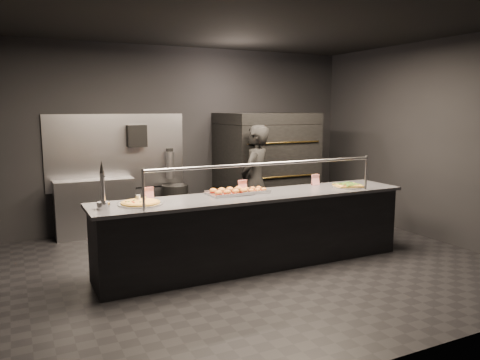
{
  "coord_description": "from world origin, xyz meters",
  "views": [
    {
      "loc": [
        -2.71,
        -5.09,
        1.99
      ],
      "look_at": [
        -0.12,
        0.2,
        1.08
      ],
      "focal_mm": 35.0,
      "sensor_mm": 36.0,
      "label": 1
    }
  ],
  "objects_px": {
    "round_pizza": "(140,203)",
    "beer_tap": "(103,195)",
    "prep_shelf": "(95,208)",
    "slider_tray_b": "(252,191)",
    "pizza_oven": "(265,168)",
    "towel_dispenser": "(137,136)",
    "trash_bin": "(175,207)",
    "fire_extinguisher": "(170,164)",
    "slider_tray_a": "(229,192)",
    "worker": "(255,183)",
    "square_pizza": "(348,186)",
    "service_counter": "(256,230)"
  },
  "relations": [
    {
      "from": "slider_tray_b",
      "to": "service_counter",
      "type": "bearing_deg",
      "value": -98.82
    },
    {
      "from": "towel_dispenser",
      "to": "slider_tray_b",
      "type": "relative_size",
      "value": 0.76
    },
    {
      "from": "round_pizza",
      "to": "beer_tap",
      "type": "bearing_deg",
      "value": -170.05
    },
    {
      "from": "prep_shelf",
      "to": "slider_tray_b",
      "type": "distance_m",
      "value": 2.75
    },
    {
      "from": "worker",
      "to": "square_pizza",
      "type": "bearing_deg",
      "value": 84.32
    },
    {
      "from": "round_pizza",
      "to": "trash_bin",
      "type": "relative_size",
      "value": 0.68
    },
    {
      "from": "prep_shelf",
      "to": "towel_dispenser",
      "type": "xyz_separation_m",
      "value": [
        0.7,
        0.07,
        1.1
      ]
    },
    {
      "from": "service_counter",
      "to": "beer_tap",
      "type": "height_order",
      "value": "beer_tap"
    },
    {
      "from": "pizza_oven",
      "to": "slider_tray_a",
      "type": "height_order",
      "value": "pizza_oven"
    },
    {
      "from": "prep_shelf",
      "to": "worker",
      "type": "xyz_separation_m",
      "value": [
        2.18,
        -1.21,
        0.42
      ]
    },
    {
      "from": "square_pizza",
      "to": "trash_bin",
      "type": "relative_size",
      "value": 0.57
    },
    {
      "from": "round_pizza",
      "to": "square_pizza",
      "type": "distance_m",
      "value": 2.85
    },
    {
      "from": "pizza_oven",
      "to": "trash_bin",
      "type": "bearing_deg",
      "value": 168.64
    },
    {
      "from": "towel_dispenser",
      "to": "pizza_oven",
      "type": "bearing_deg",
      "value": -13.14
    },
    {
      "from": "beer_tap",
      "to": "worker",
      "type": "bearing_deg",
      "value": 24.96
    },
    {
      "from": "pizza_oven",
      "to": "prep_shelf",
      "type": "distance_m",
      "value": 2.88
    },
    {
      "from": "trash_bin",
      "to": "prep_shelf",
      "type": "bearing_deg",
      "value": 174.96
    },
    {
      "from": "slider_tray_a",
      "to": "square_pizza",
      "type": "bearing_deg",
      "value": -6.98
    },
    {
      "from": "fire_extinguisher",
      "to": "round_pizza",
      "type": "height_order",
      "value": "fire_extinguisher"
    },
    {
      "from": "beer_tap",
      "to": "square_pizza",
      "type": "bearing_deg",
      "value": -0.51
    },
    {
      "from": "round_pizza",
      "to": "fire_extinguisher",
      "type": "bearing_deg",
      "value": 64.97
    },
    {
      "from": "beer_tap",
      "to": "square_pizza",
      "type": "height_order",
      "value": "beer_tap"
    },
    {
      "from": "slider_tray_b",
      "to": "worker",
      "type": "xyz_separation_m",
      "value": [
        0.56,
        0.96,
        -0.07
      ]
    },
    {
      "from": "beer_tap",
      "to": "prep_shelf",
      "type": "bearing_deg",
      "value": 83.44
    },
    {
      "from": "pizza_oven",
      "to": "fire_extinguisher",
      "type": "relative_size",
      "value": 3.78
    },
    {
      "from": "towel_dispenser",
      "to": "trash_bin",
      "type": "height_order",
      "value": "towel_dispenser"
    },
    {
      "from": "pizza_oven",
      "to": "trash_bin",
      "type": "height_order",
      "value": "pizza_oven"
    },
    {
      "from": "slider_tray_a",
      "to": "square_pizza",
      "type": "height_order",
      "value": "slider_tray_a"
    },
    {
      "from": "towel_dispenser",
      "to": "trash_bin",
      "type": "xyz_separation_m",
      "value": [
        0.56,
        -0.18,
        -1.18
      ]
    },
    {
      "from": "pizza_oven",
      "to": "prep_shelf",
      "type": "height_order",
      "value": "pizza_oven"
    },
    {
      "from": "fire_extinguisher",
      "to": "slider_tray_b",
      "type": "height_order",
      "value": "fire_extinguisher"
    },
    {
      "from": "pizza_oven",
      "to": "square_pizza",
      "type": "bearing_deg",
      "value": -84.17
    },
    {
      "from": "beer_tap",
      "to": "trash_bin",
      "type": "distance_m",
      "value": 2.8
    },
    {
      "from": "slider_tray_a",
      "to": "slider_tray_b",
      "type": "bearing_deg",
      "value": 0.0
    },
    {
      "from": "fire_extinguisher",
      "to": "beer_tap",
      "type": "height_order",
      "value": "beer_tap"
    },
    {
      "from": "slider_tray_a",
      "to": "prep_shelf",
      "type": "bearing_deg",
      "value": 120.79
    },
    {
      "from": "fire_extinguisher",
      "to": "slider_tray_a",
      "type": "bearing_deg",
      "value": -88.9
    },
    {
      "from": "trash_bin",
      "to": "round_pizza",
      "type": "bearing_deg",
      "value": -117.22
    },
    {
      "from": "prep_shelf",
      "to": "slider_tray_b",
      "type": "height_order",
      "value": "slider_tray_b"
    },
    {
      "from": "pizza_oven",
      "to": "square_pizza",
      "type": "distance_m",
      "value": 1.97
    },
    {
      "from": "pizza_oven",
      "to": "worker",
      "type": "relative_size",
      "value": 1.1
    },
    {
      "from": "pizza_oven",
      "to": "trash_bin",
      "type": "distance_m",
      "value": 1.68
    },
    {
      "from": "beer_tap",
      "to": "round_pizza",
      "type": "distance_m",
      "value": 0.45
    },
    {
      "from": "prep_shelf",
      "to": "fire_extinguisher",
      "type": "xyz_separation_m",
      "value": [
        1.25,
        0.08,
        0.61
      ]
    },
    {
      "from": "beer_tap",
      "to": "towel_dispenser",
      "type": "bearing_deg",
      "value": 68.15
    },
    {
      "from": "towel_dispenser",
      "to": "square_pizza",
      "type": "height_order",
      "value": "towel_dispenser"
    },
    {
      "from": "beer_tap",
      "to": "round_pizza",
      "type": "xyz_separation_m",
      "value": [
        0.42,
        0.07,
        -0.13
      ]
    },
    {
      "from": "pizza_oven",
      "to": "worker",
      "type": "bearing_deg",
      "value": -128.19
    },
    {
      "from": "trash_bin",
      "to": "pizza_oven",
      "type": "bearing_deg",
      "value": -11.36
    },
    {
      "from": "service_counter",
      "to": "square_pizza",
      "type": "xyz_separation_m",
      "value": [
        1.4,
        -0.06,
        0.47
      ]
    }
  ]
}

